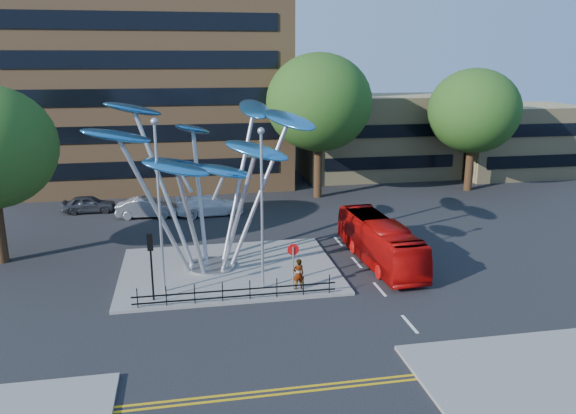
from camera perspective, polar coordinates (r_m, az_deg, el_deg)
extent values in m
plane|color=black|center=(26.68, -2.70, -11.06)|extent=(120.00, 120.00, 0.00)
cube|color=slate|center=(32.02, -6.00, -6.39)|extent=(12.00, 9.00, 0.15)
cube|color=slate|center=(24.86, 26.87, -14.68)|extent=(12.00, 6.00, 0.15)
cube|color=gold|center=(21.51, -0.35, -17.99)|extent=(40.00, 0.12, 0.01)
cube|color=gold|center=(21.26, -0.20, -18.42)|extent=(40.00, 0.12, 0.01)
cube|color=olive|center=(55.91, -14.21, 17.96)|extent=(25.00, 15.00, 30.00)
cube|color=tan|center=(57.60, 9.00, 7.15)|extent=(15.00, 8.00, 8.00)
cube|color=tan|center=(62.03, 21.97, 6.34)|extent=(12.00, 8.00, 7.00)
cylinder|color=black|center=(47.93, 3.06, 4.36)|extent=(0.70, 0.70, 5.72)
ellipsoid|color=#1B4413|center=(47.24, 3.15, 10.57)|extent=(8.80, 8.80, 8.10)
cylinder|color=black|center=(53.04, 17.97, 4.32)|extent=(0.70, 0.70, 5.06)
ellipsoid|color=#1B4413|center=(52.43, 18.37, 9.26)|extent=(8.00, 8.00, 7.36)
cylinder|color=#9EA0A5|center=(32.38, -7.86, -5.94)|extent=(2.80, 2.80, 0.12)
cylinder|color=#9EA0A5|center=(30.62, -10.29, 0.27)|extent=(0.24, 0.24, 7.80)
ellipsoid|color=#2A78B7|center=(29.07, -16.99, 6.92)|extent=(3.92, 2.95, 1.39)
cylinder|color=#9EA0A5|center=(30.43, -8.72, -1.12)|extent=(0.24, 0.24, 6.40)
ellipsoid|color=#2A78B7|center=(27.54, -11.30, 3.91)|extent=(3.47, 1.78, 1.31)
cylinder|color=#9EA0A5|center=(30.58, -6.88, -0.38)|extent=(0.24, 0.24, 7.00)
ellipsoid|color=#2A78B7|center=(28.45, -3.24, 5.76)|extent=(3.81, 3.11, 1.36)
cylinder|color=#9EA0A5|center=(31.25, -5.92, 1.11)|extent=(0.24, 0.24, 8.20)
ellipsoid|color=#2A78B7|center=(31.37, 0.08, 8.86)|extent=(3.52, 4.06, 1.44)
cylinder|color=#9EA0A5|center=(32.05, -6.78, 1.81)|extent=(0.24, 0.24, 8.60)
ellipsoid|color=#2A78B7|center=(33.54, -3.46, 9.92)|extent=(2.21, 3.79, 1.39)
cylinder|color=#9EA0A5|center=(32.24, -8.54, 0.73)|extent=(0.24, 0.24, 7.40)
ellipsoid|color=#2A78B7|center=(34.11, -9.64, 7.80)|extent=(3.02, 3.71, 1.34)
cylinder|color=#9EA0A5|center=(31.47, -9.99, 1.63)|extent=(0.24, 0.24, 8.80)
ellipsoid|color=#2A78B7|center=(32.27, -15.44, 9.57)|extent=(3.88, 3.60, 1.42)
ellipsoid|color=#2A78B7|center=(30.96, -11.61, 4.35)|extent=(3.40, 1.96, 1.13)
ellipsoid|color=#2A78B7|center=(30.51, -6.50, 3.65)|extent=(3.39, 2.16, 1.11)
cylinder|color=#9EA0A5|center=(28.24, -12.90, -0.39)|extent=(0.14, 0.14, 8.50)
sphere|color=#9EA0A5|center=(27.43, -13.44, 8.45)|extent=(0.36, 0.36, 0.36)
cylinder|color=#9EA0A5|center=(28.04, -2.65, -0.65)|extent=(0.14, 0.14, 8.00)
sphere|color=#9EA0A5|center=(27.22, -2.76, 7.73)|extent=(0.36, 0.36, 0.36)
cylinder|color=black|center=(28.13, -13.67, -6.18)|extent=(0.10, 0.10, 3.20)
cube|color=black|center=(27.67, -13.85, -3.47)|extent=(0.28, 0.18, 0.85)
sphere|color=#FF0C0C|center=(27.58, -13.89, -2.92)|extent=(0.18, 0.18, 0.18)
cylinder|color=#9EA0A5|center=(28.72, 0.54, -6.25)|extent=(0.08, 0.08, 2.30)
cylinder|color=red|center=(28.40, 0.53, -4.35)|extent=(0.60, 0.04, 0.60)
cube|color=white|center=(28.41, 0.52, -4.34)|extent=(0.42, 0.03, 0.10)
cylinder|color=black|center=(27.86, -15.06, -8.94)|extent=(0.05, 0.05, 1.00)
cylinder|color=black|center=(27.77, -12.27, -8.83)|extent=(0.05, 0.05, 1.00)
cylinder|color=black|center=(27.75, -9.47, -8.70)|extent=(0.05, 0.05, 1.00)
cylinder|color=black|center=(27.79, -6.67, -8.56)|extent=(0.05, 0.05, 1.00)
cylinder|color=black|center=(27.90, -3.89, -8.39)|extent=(0.05, 0.05, 1.00)
cylinder|color=black|center=(28.07, -1.14, -8.20)|extent=(0.05, 0.05, 1.00)
cylinder|color=black|center=(28.30, 1.57, -8.00)|extent=(0.05, 0.05, 1.00)
cylinder|color=black|center=(28.60, 4.22, -7.79)|extent=(0.05, 0.05, 1.00)
cube|color=black|center=(27.82, -5.28, -8.38)|extent=(10.00, 0.06, 0.06)
cube|color=black|center=(27.96, -5.26, -9.04)|extent=(10.00, 0.06, 0.06)
imported|color=#B30908|center=(33.25, 9.29, -3.46)|extent=(2.53, 9.31, 2.57)
imported|color=gray|center=(28.89, 1.06, -6.83)|extent=(0.63, 0.44, 1.64)
imported|color=#393A40|center=(46.14, -19.58, 0.30)|extent=(4.00, 1.65, 1.36)
imported|color=#93959A|center=(43.49, -14.15, -0.06)|extent=(4.56, 1.81, 1.48)
imported|color=white|center=(43.20, -7.95, 0.16)|extent=(5.30, 2.60, 1.48)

